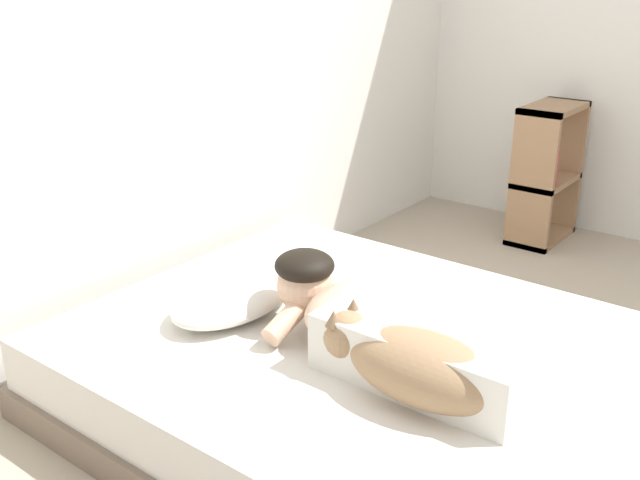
{
  "coord_description": "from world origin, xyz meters",
  "views": [
    {
      "loc": [
        -1.97,
        -0.55,
        1.47
      ],
      "look_at": [
        -0.08,
        0.91,
        0.55
      ],
      "focal_mm": 41.2,
      "sensor_mm": 36.0,
      "label": 1
    }
  ],
  "objects_px": {
    "person_lying": "(396,328)",
    "bed": "(373,381)",
    "cell_phone": "(539,360)",
    "coffee_cup": "(296,278)",
    "pillow": "(234,297)",
    "bookshelf": "(546,173)",
    "dog": "(414,364)"
  },
  "relations": [
    {
      "from": "pillow",
      "to": "coffee_cup",
      "type": "bearing_deg",
      "value": -8.37
    },
    {
      "from": "bed",
      "to": "person_lying",
      "type": "distance_m",
      "value": 0.29
    },
    {
      "from": "bed",
      "to": "bookshelf",
      "type": "xyz_separation_m",
      "value": [
        2.0,
        0.22,
        0.23
      ]
    },
    {
      "from": "bed",
      "to": "coffee_cup",
      "type": "xyz_separation_m",
      "value": [
        0.16,
        0.46,
        0.19
      ]
    },
    {
      "from": "cell_phone",
      "to": "bookshelf",
      "type": "distance_m",
      "value": 1.93
    },
    {
      "from": "coffee_cup",
      "to": "bookshelf",
      "type": "bearing_deg",
      "value": -7.55
    },
    {
      "from": "cell_phone",
      "to": "pillow",
      "type": "bearing_deg",
      "value": 108.41
    },
    {
      "from": "person_lying",
      "to": "dog",
      "type": "xyz_separation_m",
      "value": [
        -0.15,
        -0.15,
        -0.0
      ]
    },
    {
      "from": "coffee_cup",
      "to": "cell_phone",
      "type": "height_order",
      "value": "coffee_cup"
    },
    {
      "from": "bed",
      "to": "person_lying",
      "type": "xyz_separation_m",
      "value": [
        -0.05,
        -0.11,
        0.26
      ]
    },
    {
      "from": "bed",
      "to": "pillow",
      "type": "relative_size",
      "value": 3.86
    },
    {
      "from": "bed",
      "to": "dog",
      "type": "distance_m",
      "value": 0.42
    },
    {
      "from": "person_lying",
      "to": "bed",
      "type": "bearing_deg",
      "value": 64.59
    },
    {
      "from": "cell_phone",
      "to": "person_lying",
      "type": "bearing_deg",
      "value": 124.82
    },
    {
      "from": "person_lying",
      "to": "coffee_cup",
      "type": "xyz_separation_m",
      "value": [
        0.22,
        0.58,
        -0.07
      ]
    },
    {
      "from": "cell_phone",
      "to": "bookshelf",
      "type": "xyz_separation_m",
      "value": [
        1.8,
        0.7,
        0.07
      ]
    },
    {
      "from": "person_lying",
      "to": "dog",
      "type": "height_order",
      "value": "person_lying"
    },
    {
      "from": "bed",
      "to": "dog",
      "type": "bearing_deg",
      "value": -127.22
    },
    {
      "from": "pillow",
      "to": "coffee_cup",
      "type": "distance_m",
      "value": 0.29
    },
    {
      "from": "bed",
      "to": "cell_phone",
      "type": "bearing_deg",
      "value": -67.42
    },
    {
      "from": "pillow",
      "to": "dog",
      "type": "distance_m",
      "value": 0.78
    },
    {
      "from": "person_lying",
      "to": "coffee_cup",
      "type": "relative_size",
      "value": 7.36
    },
    {
      "from": "pillow",
      "to": "person_lying",
      "type": "relative_size",
      "value": 0.57
    },
    {
      "from": "bed",
      "to": "coffee_cup",
      "type": "height_order",
      "value": "coffee_cup"
    },
    {
      "from": "bed",
      "to": "dog",
      "type": "relative_size",
      "value": 3.49
    },
    {
      "from": "pillow",
      "to": "cell_phone",
      "type": "height_order",
      "value": "pillow"
    },
    {
      "from": "bed",
      "to": "bookshelf",
      "type": "bearing_deg",
      "value": 6.3
    },
    {
      "from": "bookshelf",
      "to": "bed",
      "type": "bearing_deg",
      "value": -173.7
    },
    {
      "from": "person_lying",
      "to": "cell_phone",
      "type": "distance_m",
      "value": 0.46
    },
    {
      "from": "person_lying",
      "to": "dog",
      "type": "distance_m",
      "value": 0.21
    },
    {
      "from": "pillow",
      "to": "cell_phone",
      "type": "xyz_separation_m",
      "value": [
        0.33,
        -0.99,
        -0.05
      ]
    },
    {
      "from": "bed",
      "to": "person_lying",
      "type": "bearing_deg",
      "value": -115.41
    }
  ]
}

